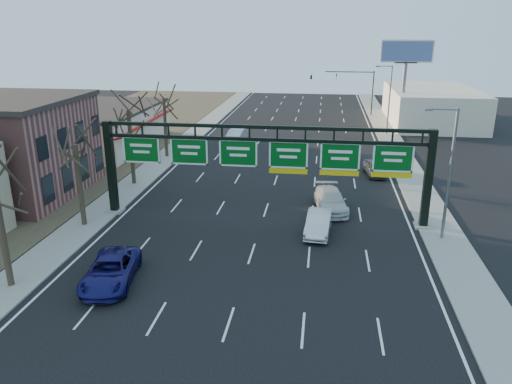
# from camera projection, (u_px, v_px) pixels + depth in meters

# --- Properties ---
(ground) EXTENTS (160.00, 160.00, 0.00)m
(ground) POSITION_uv_depth(u_px,v_px,m) (247.00, 268.00, 30.19)
(ground) COLOR black
(ground) RESTS_ON ground
(sidewalk_left) EXTENTS (3.00, 120.00, 0.12)m
(sidewalk_left) POSITION_uv_depth(u_px,v_px,m) (152.00, 169.00, 50.57)
(sidewalk_left) COLOR gray
(sidewalk_left) RESTS_ON ground
(sidewalk_right) EXTENTS (3.00, 120.00, 0.12)m
(sidewalk_right) POSITION_uv_depth(u_px,v_px,m) (412.00, 179.00, 47.31)
(sidewalk_right) COLOR gray
(sidewalk_right) RESTS_ON ground
(dirt_strip_left) EXTENTS (21.00, 120.00, 0.06)m
(dirt_strip_left) POSITION_uv_depth(u_px,v_px,m) (40.00, 165.00, 52.14)
(dirt_strip_left) COLOR #473D2B
(dirt_strip_left) RESTS_ON ground
(lane_markings) EXTENTS (21.60, 120.00, 0.01)m
(lane_markings) POSITION_uv_depth(u_px,v_px,m) (278.00, 174.00, 48.96)
(lane_markings) COLOR white
(lane_markings) RESTS_ON ground
(sign_gantry) EXTENTS (24.60, 1.20, 7.20)m
(sign_gantry) POSITION_uv_depth(u_px,v_px,m) (265.00, 160.00, 36.19)
(sign_gantry) COLOR black
(sign_gantry) RESTS_ON ground
(brick_block) EXTENTS (10.40, 12.40, 8.30)m
(brick_block) POSITION_uv_depth(u_px,v_px,m) (14.00, 147.00, 41.92)
(brick_block) COLOR #9C5A55
(brick_block) RESTS_ON ground
(cream_strip) EXTENTS (10.90, 18.40, 4.70)m
(cream_strip) POSITION_uv_depth(u_px,v_px,m) (106.00, 127.00, 59.39)
(cream_strip) COLOR beige
(cream_strip) RESTS_ON ground
(building_right_distant) EXTENTS (12.00, 20.00, 5.00)m
(building_right_distant) POSITION_uv_depth(u_px,v_px,m) (431.00, 106.00, 73.77)
(building_right_distant) COLOR beige
(building_right_distant) RESTS_ON ground
(tree_gantry) EXTENTS (3.60, 3.60, 8.48)m
(tree_gantry) POSITION_uv_depth(u_px,v_px,m) (73.00, 130.00, 34.23)
(tree_gantry) COLOR #33291C
(tree_gantry) RESTS_ON sidewalk_left
(tree_mid) EXTENTS (3.60, 3.60, 9.24)m
(tree_mid) POSITION_uv_depth(u_px,v_px,m) (127.00, 98.00, 43.38)
(tree_mid) COLOR #33291C
(tree_mid) RESTS_ON sidewalk_left
(tree_far) EXTENTS (3.60, 3.60, 8.86)m
(tree_far) POSITION_uv_depth(u_px,v_px,m) (163.00, 89.00, 52.89)
(tree_far) COLOR #33291C
(tree_far) RESTS_ON sidewalk_left
(streetlight_near) EXTENTS (2.15, 0.22, 9.00)m
(streetlight_near) POSITION_uv_depth(u_px,v_px,m) (449.00, 168.00, 32.60)
(streetlight_near) COLOR slate
(streetlight_near) RESTS_ON sidewalk_right
(streetlight_far) EXTENTS (2.15, 0.22, 9.00)m
(streetlight_far) POSITION_uv_depth(u_px,v_px,m) (389.00, 96.00, 64.52)
(streetlight_far) COLOR slate
(streetlight_far) RESTS_ON sidewalk_right
(billboard_right) EXTENTS (7.00, 0.50, 12.00)m
(billboard_right) POSITION_uv_depth(u_px,v_px,m) (406.00, 62.00, 67.60)
(billboard_right) COLOR slate
(billboard_right) RESTS_ON ground
(traffic_signal_mast) EXTENTS (10.16, 0.54, 7.00)m
(traffic_signal_mast) POSITION_uv_depth(u_px,v_px,m) (334.00, 80.00, 79.33)
(traffic_signal_mast) COLOR black
(traffic_signal_mast) RESTS_ON ground
(car_blue_suv) EXTENTS (3.36, 5.89, 1.55)m
(car_blue_suv) POSITION_uv_depth(u_px,v_px,m) (111.00, 271.00, 28.20)
(car_blue_suv) COLOR navy
(car_blue_suv) RESTS_ON ground
(car_silver_sedan) EXTENTS (2.01, 4.78, 1.54)m
(car_silver_sedan) POSITION_uv_depth(u_px,v_px,m) (319.00, 223.00, 34.96)
(car_silver_sedan) COLOR silver
(car_silver_sedan) RESTS_ON ground
(car_white_wagon) EXTENTS (3.04, 5.80, 1.60)m
(car_white_wagon) POSITION_uv_depth(u_px,v_px,m) (330.00, 200.00, 39.32)
(car_white_wagon) COLOR silver
(car_white_wagon) RESTS_ON ground
(car_grey_far) EXTENTS (2.30, 4.46, 1.45)m
(car_grey_far) POSITION_uv_depth(u_px,v_px,m) (375.00, 168.00, 48.43)
(car_grey_far) COLOR #3C3E41
(car_grey_far) RESTS_ON ground
(car_silver_distant) EXTENTS (2.50, 5.22, 1.65)m
(car_silver_distant) POSITION_uv_depth(u_px,v_px,m) (236.00, 136.00, 61.58)
(car_silver_distant) COLOR silver
(car_silver_distant) RESTS_ON ground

